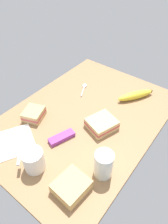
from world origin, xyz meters
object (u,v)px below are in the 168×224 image
sandwich_extra (34,114)px  banana (136,95)px  spoon (84,88)px  snack_bar (62,137)px  paper_napkin (14,142)px  coffee_mug_black (34,160)px  sandwich_side (102,124)px  glass_of_milk (103,165)px  sandwich_main (71,186)px

sandwich_extra → banana: 51.98cm
spoon → snack_bar: bearing=23.1°
snack_bar → banana: bearing=-176.3°
sandwich_extra → paper_napkin: sandwich_extra is taller
coffee_mug_black → sandwich_side: (-32.02, 8.28, -2.37)cm
glass_of_milk → banana: (-46.31, -10.81, -3.17)cm
spoon → paper_napkin: (47.87, -0.19, -0.23)cm
coffee_mug_black → paper_napkin: (-2.44, -16.01, -4.42)cm
banana → snack_bar: (43.56, -11.85, -0.99)cm
sandwich_extra → glass_of_milk: size_ratio=1.05×
sandwich_main → sandwich_side: same height
snack_bar → spoon: bearing=-138.0°
sandwich_main → spoon: bearing=-146.4°
glass_of_milk → spoon: glass_of_milk is taller
sandwich_main → banana: (-58.16, -5.94, -0.21)cm
sandwich_extra → banana: bearing=143.6°
coffee_mug_black → spoon: 52.91cm
snack_bar → paper_napkin: 20.17cm
sandwich_main → glass_of_milk: bearing=157.6°
glass_of_milk → banana: bearing=-166.9°
spoon → paper_napkin: spoon is taller
sandwich_side → banana: bearing=175.3°
coffee_mug_black → spoon: coffee_mug_black is taller
sandwich_side → sandwich_extra: 31.87cm
coffee_mug_black → paper_napkin: size_ratio=0.58×
sandwich_side → glass_of_milk: size_ratio=1.31×
glass_of_milk → sandwich_side: bearing=-144.8°
sandwich_extra → spoon: size_ratio=1.05×
sandwich_main → coffee_mug_black: bearing=-84.5°
coffee_mug_black → paper_napkin: coffee_mug_black is taller
sandwich_main → glass_of_milk: size_ratio=1.07×
coffee_mug_black → spoon: (-50.31, -15.83, -4.19)cm
sandwich_main → paper_napkin: 32.59cm
spoon → coffee_mug_black: bearing=17.5°
glass_of_milk → snack_bar: size_ratio=0.98×
coffee_mug_black → sandwich_extra: coffee_mug_black is taller
sandwich_extra → snack_bar: size_ratio=1.03×
glass_of_milk → spoon: size_ratio=1.00×
paper_napkin → sandwich_side: bearing=140.6°
glass_of_milk → paper_napkin: (11.00, -37.39, -5.02)cm
paper_napkin → coffee_mug_black: bearing=81.3°
banana → snack_bar: 45.15cm
spoon → paper_napkin: size_ratio=0.69×
sandwich_side → paper_napkin: size_ratio=0.91×
sandwich_main → spoon: (-48.73, -32.33, -1.82)cm
banana → paper_napkin: size_ratio=1.19×
sandwich_side → glass_of_milk: 22.93cm
sandwich_side → spoon: size_ratio=1.31×
sandwich_main → sandwich_side: 31.53cm
sandwich_main → snack_bar: (-14.60, -17.78, -1.20)cm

